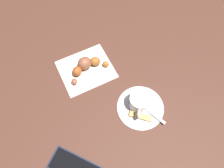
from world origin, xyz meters
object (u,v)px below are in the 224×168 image
(croissant, at_px, (86,65))
(sugar_packet, at_px, (141,116))
(espresso_cup, at_px, (139,102))
(saucer, at_px, (140,107))
(napkin, at_px, (86,69))
(teaspoon, at_px, (141,104))
(cell_phone, at_px, (75,168))

(croissant, bearing_deg, sugar_packet, -169.04)
(espresso_cup, xyz_separation_m, croissant, (0.21, 0.07, -0.01))
(saucer, distance_m, napkin, 0.23)
(teaspoon, xyz_separation_m, cell_phone, (-0.04, 0.27, -0.01))
(espresso_cup, bearing_deg, cell_phone, 100.34)
(sugar_packet, xyz_separation_m, cell_phone, (-0.01, 0.24, -0.01))
(espresso_cup, distance_m, cell_phone, 0.27)
(espresso_cup, bearing_deg, sugar_packet, 152.83)
(teaspoon, distance_m, sugar_packet, 0.04)
(espresso_cup, bearing_deg, teaspoon, -119.74)
(teaspoon, relative_size, cell_phone, 0.87)
(sugar_packet, relative_size, napkin, 0.40)
(croissant, height_order, cell_phone, croissant)
(teaspoon, bearing_deg, saucer, 130.98)
(saucer, relative_size, sugar_packet, 2.10)
(sugar_packet, height_order, napkin, sugar_packet)
(saucer, relative_size, espresso_cup, 1.92)
(croissant, distance_m, cell_phone, 0.32)
(napkin, bearing_deg, espresso_cup, -162.02)
(espresso_cup, height_order, teaspoon, espresso_cup)
(teaspoon, distance_m, croissant, 0.23)
(napkin, bearing_deg, croissant, -53.32)
(espresso_cup, height_order, cell_phone, espresso_cup)
(espresso_cup, height_order, napkin, espresso_cup)
(teaspoon, bearing_deg, sugar_packet, 140.00)
(saucer, xyz_separation_m, cell_phone, (-0.04, 0.26, 0.00))
(espresso_cup, xyz_separation_m, cell_phone, (-0.05, 0.26, -0.03))
(saucer, distance_m, cell_phone, 0.26)
(sugar_packet, distance_m, napkin, 0.25)
(sugar_packet, distance_m, cell_phone, 0.24)
(teaspoon, xyz_separation_m, napkin, (0.21, 0.08, -0.01))
(espresso_cup, relative_size, sugar_packet, 1.09)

